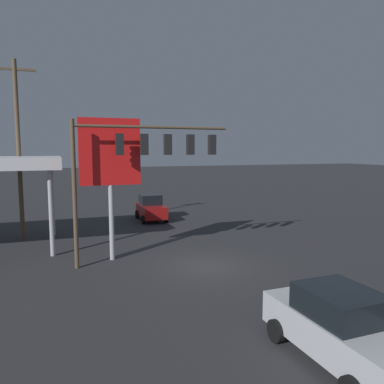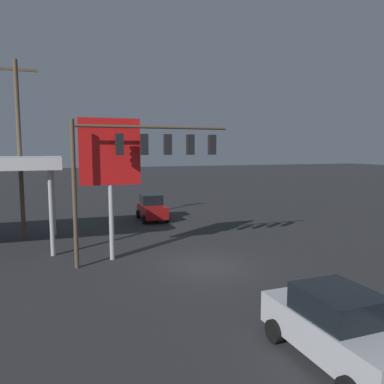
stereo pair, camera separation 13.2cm
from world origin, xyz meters
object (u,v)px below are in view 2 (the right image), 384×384
at_px(traffic_signal_assembly, 143,154).
at_px(utility_pole, 19,146).
at_px(price_sign, 110,157).
at_px(sedan_waiting, 337,327).
at_px(hatchback_crossing, 152,208).

distance_m(traffic_signal_assembly, utility_pole, 9.51).
bearing_deg(price_sign, sedan_waiting, 110.71).
bearing_deg(traffic_signal_assembly, sedan_waiting, 104.81).
height_order(price_sign, sedan_waiting, price_sign).
distance_m(utility_pole, sedan_waiting, 20.28).
bearing_deg(hatchback_crossing, sedan_waiting, 0.68).
bearing_deg(price_sign, utility_pole, -55.02).
xyz_separation_m(traffic_signal_assembly, price_sign, (1.48, -0.80, -0.16)).
xyz_separation_m(price_sign, sedan_waiting, (-4.21, 11.13, -4.12)).
xyz_separation_m(sedan_waiting, hatchback_crossing, (-0.09, -20.72, -0.00)).
bearing_deg(price_sign, hatchback_crossing, -114.17).
bearing_deg(utility_pole, sedan_waiting, 116.42).
distance_m(price_sign, sedan_waiting, 12.60).
xyz_separation_m(traffic_signal_assembly, utility_pole, (6.04, -7.33, 0.44)).
relative_size(price_sign, sedan_waiting, 1.57).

